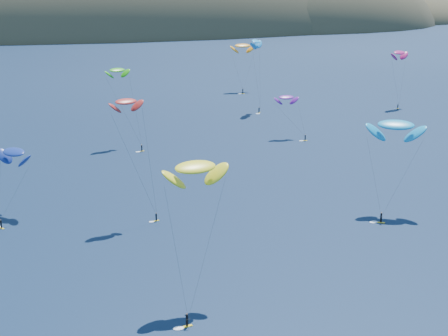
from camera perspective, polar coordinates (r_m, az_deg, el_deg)
island at (r=604.70m, az=-8.78°, el=11.69°), size 730.00×300.00×210.00m
kitesurfer_2 at (r=89.35m, az=-2.64°, el=0.06°), size 10.10×12.67×22.51m
kitesurfer_3 at (r=177.04m, az=-9.73°, el=8.79°), size 9.13×13.56×22.88m
kitesurfer_4 at (r=220.07m, az=2.95°, el=11.48°), size 8.19×11.11×26.49m
kitesurfer_5 at (r=129.45m, az=15.45°, el=3.82°), size 13.01×12.83×20.60m
kitesurfer_6 at (r=184.80m, az=5.73°, el=6.44°), size 7.98×8.73×13.72m
kitesurfer_8 at (r=236.28m, az=15.74°, el=10.12°), size 9.63×9.51×21.82m
kitesurfer_9 at (r=120.06m, az=-8.95°, el=5.99°), size 8.63×6.82×25.08m
kitesurfer_10 at (r=131.57m, az=-18.68°, el=1.39°), size 8.96×15.00×14.77m
kitesurfer_11 at (r=260.51m, az=1.71°, el=11.12°), size 10.04×11.28×21.08m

